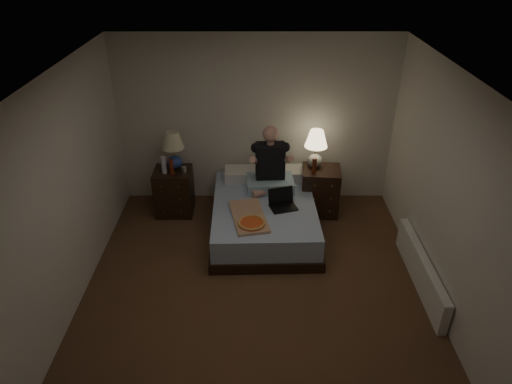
{
  "coord_description": "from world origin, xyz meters",
  "views": [
    {
      "loc": [
        -0.01,
        -3.97,
        3.68
      ],
      "look_at": [
        0.0,
        0.9,
        0.85
      ],
      "focal_mm": 32.0,
      "sensor_mm": 36.0,
      "label": 1
    }
  ],
  "objects_px": {
    "beer_bottle_right": "(314,166)",
    "person": "(271,159)",
    "bed": "(264,217)",
    "nightstand_right": "(320,191)",
    "radiator": "(421,271)",
    "laptop": "(284,200)",
    "soda_can": "(184,170)",
    "nightstand_left": "(174,192)",
    "beer_bottle_left": "(171,167)",
    "lamp_right": "(316,149)",
    "pizza_box": "(252,224)",
    "water_bottle": "(164,165)",
    "lamp_left": "(173,150)"
  },
  "relations": [
    {
      "from": "bed",
      "to": "radiator",
      "type": "relative_size",
      "value": 1.14
    },
    {
      "from": "beer_bottle_right",
      "to": "radiator",
      "type": "xyz_separation_m",
      "value": [
        1.12,
        -1.52,
        -0.61
      ]
    },
    {
      "from": "bed",
      "to": "radiator",
      "type": "height_order",
      "value": "bed"
    },
    {
      "from": "laptop",
      "to": "radiator",
      "type": "height_order",
      "value": "laptop"
    },
    {
      "from": "beer_bottle_left",
      "to": "beer_bottle_right",
      "type": "relative_size",
      "value": 1.0
    },
    {
      "from": "nightstand_right",
      "to": "person",
      "type": "relative_size",
      "value": 0.75
    },
    {
      "from": "nightstand_left",
      "to": "beer_bottle_left",
      "type": "xyz_separation_m",
      "value": [
        0.02,
        -0.11,
        0.46
      ]
    },
    {
      "from": "nightstand_left",
      "to": "lamp_left",
      "type": "bearing_deg",
      "value": 67.17
    },
    {
      "from": "nightstand_left",
      "to": "nightstand_right",
      "type": "height_order",
      "value": "nightstand_right"
    },
    {
      "from": "beer_bottle_right",
      "to": "person",
      "type": "distance_m",
      "value": 0.62
    },
    {
      "from": "soda_can",
      "to": "radiator",
      "type": "distance_m",
      "value": 3.36
    },
    {
      "from": "beer_bottle_left",
      "to": "beer_bottle_right",
      "type": "xyz_separation_m",
      "value": [
        1.99,
        0.02,
        0.01
      ]
    },
    {
      "from": "lamp_right",
      "to": "person",
      "type": "height_order",
      "value": "person"
    },
    {
      "from": "lamp_right",
      "to": "pizza_box",
      "type": "relative_size",
      "value": 0.74
    },
    {
      "from": "bed",
      "to": "laptop",
      "type": "bearing_deg",
      "value": -29.91
    },
    {
      "from": "person",
      "to": "pizza_box",
      "type": "height_order",
      "value": "person"
    },
    {
      "from": "radiator",
      "to": "lamp_right",
      "type": "bearing_deg",
      "value": 122.41
    },
    {
      "from": "lamp_right",
      "to": "beer_bottle_left",
      "type": "xyz_separation_m",
      "value": [
        -2.02,
        -0.21,
        -0.18
      ]
    },
    {
      "from": "lamp_left",
      "to": "beer_bottle_left",
      "type": "height_order",
      "value": "lamp_left"
    },
    {
      "from": "water_bottle",
      "to": "beer_bottle_left",
      "type": "height_order",
      "value": "water_bottle"
    },
    {
      "from": "person",
      "to": "nightstand_left",
      "type": "bearing_deg",
      "value": 172.06
    },
    {
      "from": "nightstand_left",
      "to": "pizza_box",
      "type": "height_order",
      "value": "nightstand_left"
    },
    {
      "from": "water_bottle",
      "to": "beer_bottle_right",
      "type": "distance_m",
      "value": 2.1
    },
    {
      "from": "nightstand_right",
      "to": "soda_can",
      "type": "distance_m",
      "value": 1.99
    },
    {
      "from": "nightstand_left",
      "to": "beer_bottle_right",
      "type": "bearing_deg",
      "value": -3.28
    },
    {
      "from": "nightstand_left",
      "to": "radiator",
      "type": "distance_m",
      "value": 3.52
    },
    {
      "from": "person",
      "to": "laptop",
      "type": "bearing_deg",
      "value": -75.85
    },
    {
      "from": "nightstand_right",
      "to": "radiator",
      "type": "xyz_separation_m",
      "value": [
        0.99,
        -1.62,
        -0.15
      ]
    },
    {
      "from": "water_bottle",
      "to": "beer_bottle_left",
      "type": "distance_m",
      "value": 0.12
    },
    {
      "from": "lamp_right",
      "to": "beer_bottle_left",
      "type": "height_order",
      "value": "lamp_right"
    },
    {
      "from": "bed",
      "to": "lamp_left",
      "type": "xyz_separation_m",
      "value": [
        -1.27,
        0.58,
        0.74
      ]
    },
    {
      "from": "beer_bottle_right",
      "to": "person",
      "type": "height_order",
      "value": "person"
    },
    {
      "from": "lamp_left",
      "to": "radiator",
      "type": "bearing_deg",
      "value": -28.7
    },
    {
      "from": "bed",
      "to": "laptop",
      "type": "xyz_separation_m",
      "value": [
        0.25,
        -0.14,
        0.35
      ]
    },
    {
      "from": "water_bottle",
      "to": "laptop",
      "type": "height_order",
      "value": "water_bottle"
    },
    {
      "from": "soda_can",
      "to": "nightstand_right",
      "type": "bearing_deg",
      "value": 2.59
    },
    {
      "from": "soda_can",
      "to": "nightstand_left",
      "type": "bearing_deg",
      "value": 157.57
    },
    {
      "from": "beer_bottle_right",
      "to": "person",
      "type": "xyz_separation_m",
      "value": [
        -0.61,
        -0.02,
        0.11
      ]
    },
    {
      "from": "lamp_right",
      "to": "person",
      "type": "xyz_separation_m",
      "value": [
        -0.64,
        -0.22,
        -0.06
      ]
    },
    {
      "from": "beer_bottle_right",
      "to": "radiator",
      "type": "distance_m",
      "value": 1.98
    },
    {
      "from": "beer_bottle_left",
      "to": "pizza_box",
      "type": "height_order",
      "value": "beer_bottle_left"
    },
    {
      "from": "beer_bottle_left",
      "to": "lamp_right",
      "type": "bearing_deg",
      "value": 6.02
    },
    {
      "from": "nightstand_left",
      "to": "soda_can",
      "type": "distance_m",
      "value": 0.44
    },
    {
      "from": "beer_bottle_right",
      "to": "radiator",
      "type": "bearing_deg",
      "value": -53.68
    },
    {
      "from": "bed",
      "to": "beer_bottle_left",
      "type": "relative_size",
      "value": 7.93
    },
    {
      "from": "radiator",
      "to": "person",
      "type": "bearing_deg",
      "value": 139.15
    },
    {
      "from": "soda_can",
      "to": "beer_bottle_right",
      "type": "xyz_separation_m",
      "value": [
        1.82,
        -0.01,
        0.08
      ]
    },
    {
      "from": "nightstand_right",
      "to": "lamp_right",
      "type": "relative_size",
      "value": 1.24
    },
    {
      "from": "bed",
      "to": "nightstand_right",
      "type": "xyz_separation_m",
      "value": [
        0.83,
        0.51,
        0.12
      ]
    },
    {
      "from": "bed",
      "to": "beer_bottle_right",
      "type": "height_order",
      "value": "beer_bottle_right"
    }
  ]
}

